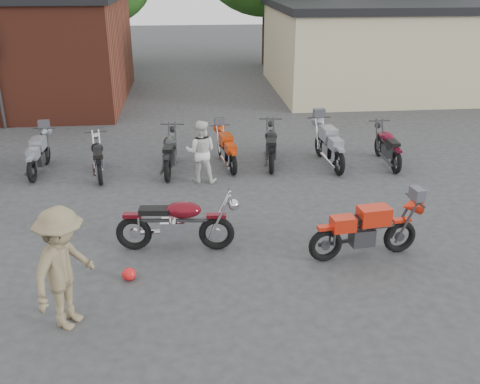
{
  "coord_description": "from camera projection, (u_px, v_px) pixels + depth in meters",
  "views": [
    {
      "loc": [
        -0.42,
        -8.53,
        5.11
      ],
      "look_at": [
        0.56,
        1.41,
        0.9
      ],
      "focal_mm": 40.0,
      "sensor_mm": 36.0,
      "label": 1
    }
  ],
  "objects": [
    {
      "name": "row_bike_3",
      "position": [
        170.0,
        150.0,
        14.27
      ],
      "size": [
        0.82,
        2.1,
        1.19
      ],
      "primitive_type": null,
      "rotation": [
        0.0,
        0.0,
        1.5
      ],
      "color": "#262628",
      "rests_on": "ground"
    },
    {
      "name": "person_tan",
      "position": [
        64.0,
        269.0,
        7.92
      ],
      "size": [
        1.2,
        1.46,
        1.97
      ],
      "primitive_type": "imported",
      "rotation": [
        0.0,
        0.0,
        1.13
      ],
      "color": "#7C6B4C",
      "rests_on": "ground"
    },
    {
      "name": "row_bike_5",
      "position": [
        271.0,
        144.0,
        14.81
      ],
      "size": [
        0.93,
        2.12,
        1.19
      ],
      "primitive_type": null,
      "rotation": [
        0.0,
        0.0,
        1.45
      ],
      "color": "black",
      "rests_on": "ground"
    },
    {
      "name": "vintage_motorcycle",
      "position": [
        177.0,
        220.0,
        10.24
      ],
      "size": [
        2.27,
        0.93,
        1.28
      ],
      "primitive_type": null,
      "rotation": [
        0.0,
        0.0,
        -0.09
      ],
      "color": "#590B13",
      "rests_on": "ground"
    },
    {
      "name": "row_bike_7",
      "position": [
        388.0,
        145.0,
        14.81
      ],
      "size": [
        0.69,
        1.98,
        1.14
      ],
      "primitive_type": null,
      "rotation": [
        0.0,
        0.0,
        1.55
      ],
      "color": "#550A1D",
      "rests_on": "ground"
    },
    {
      "name": "stucco_building",
      "position": [
        388.0,
        49.0,
        23.68
      ],
      "size": [
        10.0,
        8.0,
        3.5
      ],
      "primitive_type": "cube",
      "color": "#BBB185",
      "rests_on": "ground"
    },
    {
      "name": "row_bike_4",
      "position": [
        227.0,
        148.0,
        14.65
      ],
      "size": [
        0.9,
        1.92,
        1.07
      ],
      "primitive_type": null,
      "rotation": [
        0.0,
        0.0,
        1.73
      ],
      "color": "#C43A10",
      "rests_on": "ground"
    },
    {
      "name": "ground",
      "position": [
        218.0,
        268.0,
        9.84
      ],
      "size": [
        90.0,
        90.0,
        0.0
      ],
      "primitive_type": "plane",
      "color": "#323234"
    },
    {
      "name": "row_bike_6",
      "position": [
        329.0,
        143.0,
        14.72
      ],
      "size": [
        0.89,
        2.21,
        1.25
      ],
      "primitive_type": null,
      "rotation": [
        0.0,
        0.0,
        1.66
      ],
      "color": "gray",
      "rests_on": "ground"
    },
    {
      "name": "sportbike",
      "position": [
        366.0,
        228.0,
        10.01
      ],
      "size": [
        2.16,
        0.95,
        1.21
      ],
      "primitive_type": null,
      "rotation": [
        0.0,
        0.0,
        0.13
      ],
      "color": "red",
      "rests_on": "ground"
    },
    {
      "name": "row_bike_2",
      "position": [
        98.0,
        156.0,
        14.01
      ],
      "size": [
        0.93,
        1.95,
        1.08
      ],
      "primitive_type": null,
      "rotation": [
        0.0,
        0.0,
        1.74
      ],
      "color": "black",
      "rests_on": "ground"
    },
    {
      "name": "row_bike_1",
      "position": [
        38.0,
        153.0,
        14.2
      ],
      "size": [
        0.67,
        1.93,
        1.11
      ],
      "primitive_type": null,
      "rotation": [
        0.0,
        0.0,
        1.55
      ],
      "color": "gray",
      "rests_on": "ground"
    },
    {
      "name": "helmet",
      "position": [
        129.0,
        274.0,
        9.42
      ],
      "size": [
        0.31,
        0.31,
        0.23
      ],
      "primitive_type": "ellipsoid",
      "rotation": [
        0.0,
        0.0,
        0.27
      ],
      "color": "red",
      "rests_on": "ground"
    },
    {
      "name": "person_light",
      "position": [
        201.0,
        152.0,
        13.5
      ],
      "size": [
        0.87,
        0.72,
        1.61
      ],
      "primitive_type": "imported",
      "rotation": [
        0.0,
        0.0,
        2.99
      ],
      "color": "silver",
      "rests_on": "ground"
    }
  ]
}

